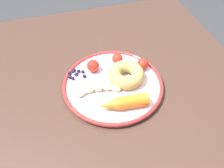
# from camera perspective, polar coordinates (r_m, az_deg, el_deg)

# --- Properties ---
(dining_table) EXTENTS (1.00, 0.87, 0.75)m
(dining_table) POSITION_cam_1_polar(r_m,az_deg,el_deg) (0.77, 0.97, -7.33)
(dining_table) COLOR #442D24
(dining_table) RESTS_ON ground_plane
(plate) EXTENTS (0.30, 0.30, 0.02)m
(plate) POSITION_cam_1_polar(r_m,az_deg,el_deg) (0.71, 0.00, -0.16)
(plate) COLOR silver
(plate) RESTS_ON dining_table
(banana) EXTENTS (0.05, 0.14, 0.03)m
(banana) POSITION_cam_1_polar(r_m,az_deg,el_deg) (0.68, -3.38, -0.95)
(banana) COLOR beige
(banana) RESTS_ON plate
(carrot_orange) EXTENTS (0.05, 0.14, 0.04)m
(carrot_orange) POSITION_cam_1_polar(r_m,az_deg,el_deg) (0.63, 2.77, -4.58)
(carrot_orange) COLOR orange
(carrot_orange) RESTS_ON plate
(donut) EXTENTS (0.13, 0.13, 0.04)m
(donut) POSITION_cam_1_polar(r_m,az_deg,el_deg) (0.71, 3.48, 2.33)
(donut) COLOR tan
(donut) RESTS_ON plate
(blueberry_pile) EXTENTS (0.05, 0.05, 0.02)m
(blueberry_pile) POSITION_cam_1_polar(r_m,az_deg,el_deg) (0.73, -8.82, 2.52)
(blueberry_pile) COLOR #191638
(blueberry_pile) RESTS_ON plate
(tomato_near) EXTENTS (0.04, 0.04, 0.04)m
(tomato_near) POSITION_cam_1_polar(r_m,az_deg,el_deg) (0.76, 1.28, 6.19)
(tomato_near) COLOR red
(tomato_near) RESTS_ON plate
(tomato_mid) EXTENTS (0.04, 0.04, 0.04)m
(tomato_mid) POSITION_cam_1_polar(r_m,az_deg,el_deg) (0.73, -4.62, 4.42)
(tomato_mid) COLOR red
(tomato_mid) RESTS_ON plate
(tomato_far) EXTENTS (0.04, 0.04, 0.04)m
(tomato_far) POSITION_cam_1_polar(r_m,az_deg,el_deg) (0.74, 7.46, 4.85)
(tomato_far) COLOR red
(tomato_far) RESTS_ON plate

